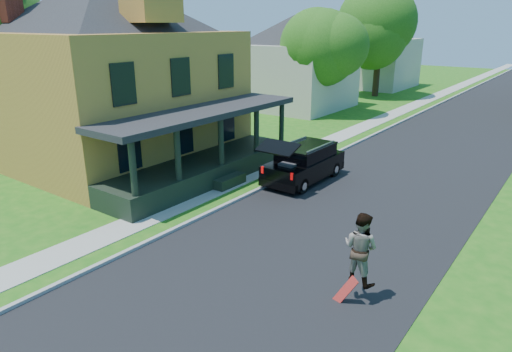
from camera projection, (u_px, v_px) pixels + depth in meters
The scene contains 13 objects.
ground at pixel (242, 292), 11.79m from camera, with size 140.00×140.00×0.00m, color #1B6213.
street at pixel (450, 140), 27.04m from camera, with size 8.00×120.00×0.02m, color black.
curb at pixel (384, 131), 29.32m from camera, with size 0.15×120.00×0.12m, color #989893.
sidewalk at pixel (362, 128), 30.19m from camera, with size 1.30×120.00×0.03m, color #A0A098.
front_walk at pixel (163, 169), 21.71m from camera, with size 6.50×1.20×0.03m, color #A0A098.
main_house at pixel (109, 59), 21.99m from camera, with size 15.56×15.56×10.10m.
neighbor_house_mid at pixel (294, 54), 36.35m from camera, with size 12.78×12.78×8.30m.
neighbor_house_far at pixel (373, 46), 48.55m from camera, with size 12.78×12.78×8.30m.
black_suv at pixel (304, 163), 19.77m from camera, with size 1.80×4.61×2.14m.
skateboarder at pixel (360, 248), 11.08m from camera, with size 0.98×0.80×1.85m.
skateboard at pixel (345, 292), 11.22m from camera, with size 0.63×0.26×0.86m.
tree_left_mid at pixel (326, 41), 32.76m from camera, with size 6.50×6.67×8.11m.
tree_left_far at pixel (380, 24), 41.23m from camera, with size 7.00×6.84×10.07m.
Camera 1 is at (6.35, -8.01, 6.60)m, focal length 32.00 mm.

